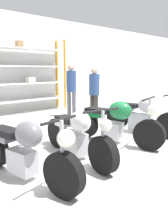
{
  "coord_description": "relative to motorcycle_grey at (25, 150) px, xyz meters",
  "views": [
    {
      "loc": [
        -2.94,
        -3.06,
        1.59
      ],
      "look_at": [
        0.0,
        0.4,
        0.7
      ],
      "focal_mm": 35.0,
      "sensor_mm": 36.0,
      "label": 1
    }
  ],
  "objects": [
    {
      "name": "ground_plane",
      "position": [
        1.67,
        0.26,
        -0.45
      ],
      "size": [
        30.0,
        30.0,
        0.0
      ],
      "primitive_type": "plane",
      "color": "silver"
    },
    {
      "name": "motorcycle_silver",
      "position": [
        3.29,
        0.34,
        -0.0
      ],
      "size": [
        0.69,
        2.0,
        1.04
      ],
      "rotation": [
        0.0,
        0.0,
        -1.4
      ],
      "color": "black",
      "rests_on": "ground_plane"
    },
    {
      "name": "person_browsing",
      "position": [
        3.12,
        3.01,
        0.61
      ],
      "size": [
        0.44,
        0.44,
        1.78
      ],
      "rotation": [
        0.0,
        0.0,
        3.72
      ],
      "color": "#595960",
      "rests_on": "ground_plane"
    },
    {
      "name": "motorcycle_green",
      "position": [
        2.2,
        0.24,
        0.02
      ],
      "size": [
        0.9,
        2.11,
        1.05
      ],
      "rotation": [
        0.0,
        0.0,
        -1.3
      ],
      "color": "black",
      "rests_on": "ground_plane"
    },
    {
      "name": "person_near_rack",
      "position": [
        3.37,
        2.16,
        0.53
      ],
      "size": [
        0.34,
        0.34,
        1.67
      ],
      "rotation": [
        0.0,
        0.0,
        3.2
      ],
      "color": "#38332D",
      "rests_on": "ground_plane"
    },
    {
      "name": "motorcycle_white",
      "position": [
        1.07,
        0.15,
        -0.02
      ],
      "size": [
        0.68,
        2.08,
        1.0
      ],
      "rotation": [
        0.0,
        0.0,
        -1.66
      ],
      "color": "black",
      "rests_on": "ground_plane"
    },
    {
      "name": "motorcycle_grey",
      "position": [
        0.0,
        0.0,
        0.0
      ],
      "size": [
        0.76,
        2.09,
        1.01
      ],
      "rotation": [
        0.0,
        0.0,
        -1.34
      ],
      "color": "black",
      "rests_on": "ground_plane"
    },
    {
      "name": "back_wall",
      "position": [
        1.67,
        5.11,
        1.35
      ],
      "size": [
        30.0,
        0.08,
        3.6
      ],
      "color": "silver",
      "rests_on": "ground_plane"
    }
  ]
}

